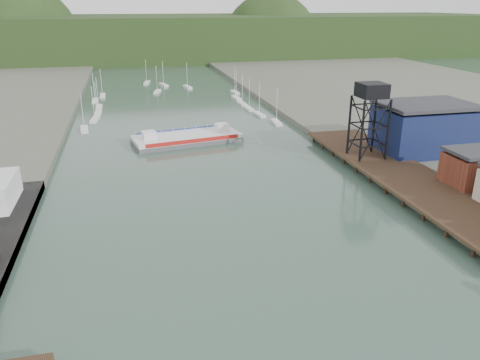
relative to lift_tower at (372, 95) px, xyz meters
name	(u,v)px	position (x,y,z in m)	size (l,w,h in m)	color
east_pier	(406,176)	(2.00, -13.00, -13.75)	(14.00, 70.00, 2.45)	black
lift_tower	(372,95)	(0.00, 0.00, 0.00)	(6.50, 6.50, 16.00)	black
blue_shed	(423,128)	(15.00, 2.00, -8.59)	(20.50, 14.50, 11.30)	#0B1134
marina_sailboats	(171,102)	(-34.92, 80.46, -15.30)	(57.71, 92.65, 0.90)	silver
distant_hills	(140,40)	(-38.98, 243.35, -5.27)	(500.00, 120.00, 80.00)	#203115
chain_ferry	(187,138)	(-35.93, 27.69, -14.53)	(28.61, 15.42, 3.91)	#505053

